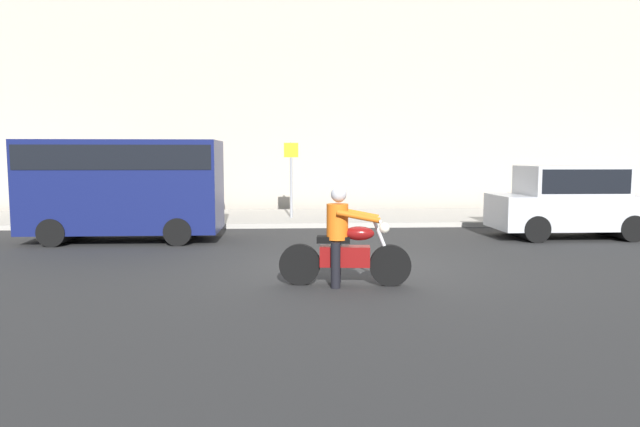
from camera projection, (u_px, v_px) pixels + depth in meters
ground_plane at (351, 267)px, 10.51m from camera, size 80.00×80.00×0.00m
sidewalk_slab at (324, 217)px, 18.45m from camera, size 40.00×4.40×0.14m
building_facade at (318, 47)px, 21.23m from camera, size 40.00×1.40×12.18m
motorcycle_with_rider_orange_stripe at (344, 245)px, 8.99m from camera, size 2.08×0.71×1.57m
parked_hatchback_silver at (570, 201)px, 14.28m from camera, size 3.78×1.76×1.80m
parked_van_navy at (124, 183)px, 13.72m from camera, size 4.53×1.96×2.41m
street_sign_post at (291, 172)px, 17.59m from camera, size 0.44×0.08×2.33m
pedestrian_bystander at (217, 185)px, 18.46m from camera, size 0.34×0.34×1.66m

